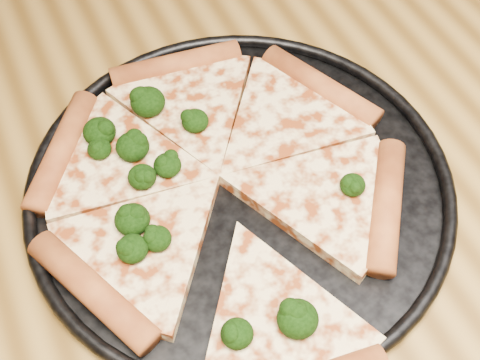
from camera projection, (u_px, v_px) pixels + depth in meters
name	position (u px, v px, depth m)	size (l,w,h in m)	color
dining_table	(364.00, 272.00, 0.60)	(1.20, 0.90, 0.75)	olive
pizza_pan	(240.00, 186.00, 0.54)	(0.35, 0.35, 0.02)	black
pizza	(222.00, 185.00, 0.53)	(0.32, 0.35, 0.02)	#FDDA9B
broccoli_florets	(170.00, 187.00, 0.52)	(0.20, 0.26, 0.02)	black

